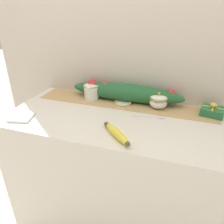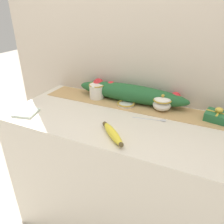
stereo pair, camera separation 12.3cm
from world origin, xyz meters
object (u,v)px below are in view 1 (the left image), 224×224
Objects in this scene: napkin_stack at (22,117)px; gift_box at (212,111)px; sugar_bowl at (158,101)px; spoon at (159,117)px; banana at (117,133)px; cream_pitcher at (92,91)px; small_dish at (123,103)px.

gift_box is (1.05, 0.40, 0.02)m from napkin_stack.
sugar_bowl is 0.14m from spoon.
banana is 1.31× the size of gift_box.
spoon is at bearing -15.81° from cream_pitcher.
spoon is at bearing 18.77° from napkin_stack.
banana is 0.98× the size of spoon.
banana is (-0.15, -0.40, -0.03)m from sugar_bowl.
cream_pitcher is 1.09× the size of small_dish.
sugar_bowl is 0.92× the size of napkin_stack.
cream_pitcher is at bearing -179.83° from gift_box.
cream_pitcher is 0.64× the size of spoon.
small_dish is at bearing 147.00° from spoon.
small_dish is at bearing -176.43° from gift_box.
small_dish is (-0.22, -0.03, -0.04)m from sugar_bowl.
spoon is at bearing -79.69° from sugar_bowl.
cream_pitcher is at bearing 127.46° from banana.
sugar_bowl reaches higher than napkin_stack.
napkin_stack reaches higher than spoon.
napkin_stack is 1.12m from gift_box.
sugar_bowl is at bearing 7.73° from small_dish.
gift_box reaches higher than small_dish.
napkin_stack is at bearing -171.21° from spoon.
spoon is 0.33m from gift_box.
banana is at bearing -78.66° from small_dish.
cream_pitcher is 0.46m from sugar_bowl.
banana reaches higher than napkin_stack.
sugar_bowl is (0.46, -0.00, -0.01)m from cream_pitcher.
cream_pitcher reaches higher than small_dish.
banana is at bearing -1.05° from napkin_stack.
napkin_stack is (-0.51, -0.36, -0.01)m from small_dish.
gift_box is at bearing 41.08° from banana.
sugar_bowl is 0.59× the size of spoon.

